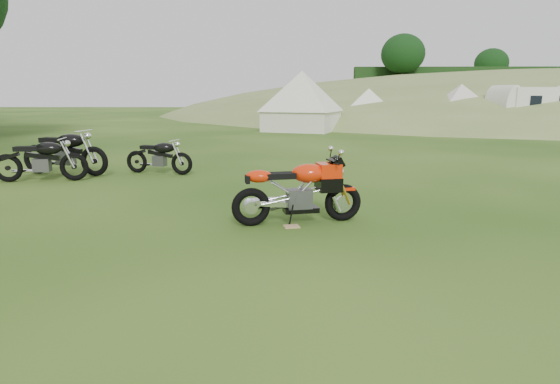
# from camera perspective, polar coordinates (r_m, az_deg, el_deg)

# --- Properties ---
(ground) EXTENTS (120.00, 120.00, 0.00)m
(ground) POSITION_cam_1_polar(r_m,az_deg,el_deg) (5.90, 0.86, -6.43)
(ground) COLOR #183D0D
(ground) RESTS_ON ground
(hillside) EXTENTS (80.00, 64.00, 8.00)m
(hillside) POSITION_cam_1_polar(r_m,az_deg,el_deg) (51.54, 29.39, 8.35)
(hillside) COLOR olive
(hillside) RESTS_ON ground
(hedgerow) EXTENTS (36.00, 1.20, 8.60)m
(hedgerow) POSITION_cam_1_polar(r_m,az_deg,el_deg) (51.54, 29.39, 8.35)
(hedgerow) COLOR #163311
(hedgerow) RESTS_ON ground
(sport_motorcycle) EXTENTS (1.89, 0.86, 1.10)m
(sport_motorcycle) POSITION_cam_1_polar(r_m,az_deg,el_deg) (6.73, 2.20, 0.71)
(sport_motorcycle) COLOR red
(sport_motorcycle) RESTS_ON ground
(plywood_board) EXTENTS (0.25, 0.22, 0.02)m
(plywood_board) POSITION_cam_1_polar(r_m,az_deg,el_deg) (6.66, 1.40, -4.21)
(plywood_board) COLOR tan
(plywood_board) RESTS_ON ground
(vintage_moto_b) EXTENTS (1.93, 0.73, 0.99)m
(vintage_moto_b) POSITION_cam_1_polar(r_m,az_deg,el_deg) (11.23, -27.18, 3.64)
(vintage_moto_b) COLOR black
(vintage_moto_b) RESTS_ON ground
(vintage_moto_c) EXTENTS (2.19, 0.91, 1.12)m
(vintage_moto_c) POSITION_cam_1_polar(r_m,az_deg,el_deg) (11.87, -24.81, 4.55)
(vintage_moto_c) COLOR black
(vintage_moto_c) RESTS_ON ground
(vintage_moto_d) EXTENTS (1.69, 0.76, 0.86)m
(vintage_moto_d) POSITION_cam_1_polar(r_m,az_deg,el_deg) (11.32, -14.58, 4.31)
(vintage_moto_d) COLOR black
(vintage_moto_d) RESTS_ON ground
(tent_left) EXTENTS (4.17, 4.17, 2.83)m
(tent_left) POSITION_cam_1_polar(r_m,az_deg,el_deg) (23.96, 2.70, 10.85)
(tent_left) COLOR silver
(tent_left) RESTS_ON ground
(tent_mid) EXTENTS (2.94, 2.94, 2.32)m
(tent_mid) POSITION_cam_1_polar(r_m,az_deg,el_deg) (27.66, 10.72, 10.28)
(tent_mid) COLOR silver
(tent_mid) RESTS_ON ground
(tent_right) EXTENTS (2.94, 2.94, 2.46)m
(tent_right) POSITION_cam_1_polar(r_m,az_deg,el_deg) (27.17, 21.12, 9.81)
(tent_right) COLOR beige
(tent_right) RESTS_ON ground
(caravan) EXTENTS (5.04, 2.99, 2.21)m
(caravan) POSITION_cam_1_polar(r_m,az_deg,el_deg) (27.10, 28.83, 8.88)
(caravan) COLOR silver
(caravan) RESTS_ON ground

